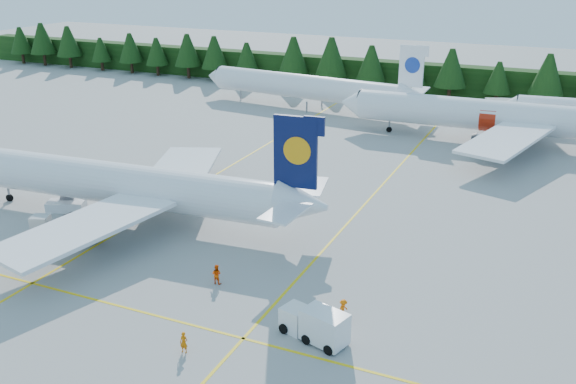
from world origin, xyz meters
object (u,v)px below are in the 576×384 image
at_px(airliner_navy, 107,183).
at_px(airstairs, 67,202).
at_px(airliner_red, 484,115).
at_px(service_truck, 314,323).

bearing_deg(airliner_navy, airstairs, 177.59).
distance_m(airliner_red, service_truck, 57.11).
height_order(airliner_red, airstairs, airliner_red).
relative_size(airliner_navy, airstairs, 7.20).
xyz_separation_m(airliner_red, service_truck, (-3.29, -56.95, -2.70)).
xyz_separation_m(airliner_navy, airstairs, (-5.60, -0.17, -3.01)).
bearing_deg(airliner_red, airliner_navy, -126.13).
distance_m(airliner_navy, airliner_red, 54.60).
bearing_deg(airstairs, airliner_navy, -22.38).
relative_size(airstairs, service_truck, 1.10).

